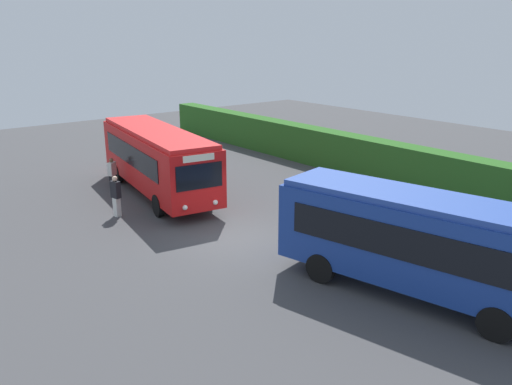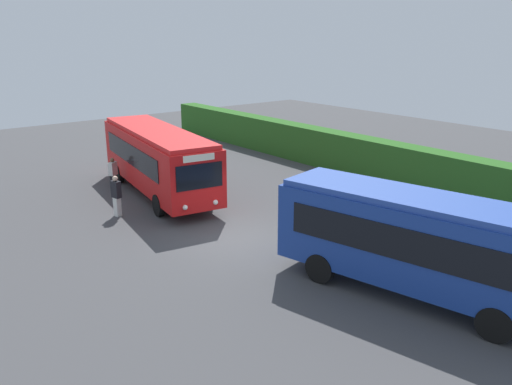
{
  "view_description": "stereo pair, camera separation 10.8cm",
  "coord_description": "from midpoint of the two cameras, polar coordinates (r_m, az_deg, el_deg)",
  "views": [
    {
      "loc": [
        15.75,
        -11.51,
        7.89
      ],
      "look_at": [
        0.06,
        1.12,
        1.72
      ],
      "focal_mm": 36.83,
      "sensor_mm": 36.0,
      "label": 1
    },
    {
      "loc": [
        15.82,
        -11.43,
        7.89
      ],
      "look_at": [
        0.06,
        1.12,
        1.72
      ],
      "focal_mm": 36.83,
      "sensor_mm": 36.0,
      "label": 2
    }
  ],
  "objects": [
    {
      "name": "person_left",
      "position": [
        28.19,
        -15.45,
        2.02
      ],
      "size": [
        0.48,
        0.54,
        1.69
      ],
      "rotation": [
        0.0,
        0.0,
        0.57
      ],
      "color": "black",
      "rests_on": "ground_plane"
    },
    {
      "name": "hedge_row",
      "position": [
        28.59,
        16.08,
        2.65
      ],
      "size": [
        44.0,
        1.29,
        2.23
      ],
      "primitive_type": "cube",
      "color": "#295F1F",
      "rests_on": "ground_plane"
    },
    {
      "name": "person_center",
      "position": [
        29.91,
        -7.67,
        3.45
      ],
      "size": [
        0.47,
        0.46,
        1.77
      ],
      "rotation": [
        0.0,
        0.0,
        5.45
      ],
      "color": "maroon",
      "rests_on": "ground_plane"
    },
    {
      "name": "bus_red",
      "position": [
        26.64,
        -10.77,
        3.74
      ],
      "size": [
        10.54,
        4.09,
        3.31
      ],
      "rotation": [
        0.0,
        0.0,
        -0.15
      ],
      "color": "red",
      "rests_on": "ground_plane"
    },
    {
      "name": "bus_blue",
      "position": [
        16.71,
        17.0,
        -4.91
      ],
      "size": [
        9.12,
        4.16,
        3.24
      ],
      "rotation": [
        0.0,
        0.0,
        0.22
      ],
      "color": "navy",
      "rests_on": "ground_plane"
    },
    {
      "name": "ground_plane",
      "position": [
        21.05,
        -2.62,
        -5.0
      ],
      "size": [
        64.0,
        64.0,
        0.0
      ],
      "primitive_type": "plane",
      "color": "#424244"
    },
    {
      "name": "person_right",
      "position": [
        24.02,
        -15.09,
        -0.28
      ],
      "size": [
        0.49,
        0.35,
        1.86
      ],
      "rotation": [
        0.0,
        0.0,
        1.78
      ],
      "color": "silver",
      "rests_on": "ground_plane"
    }
  ]
}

